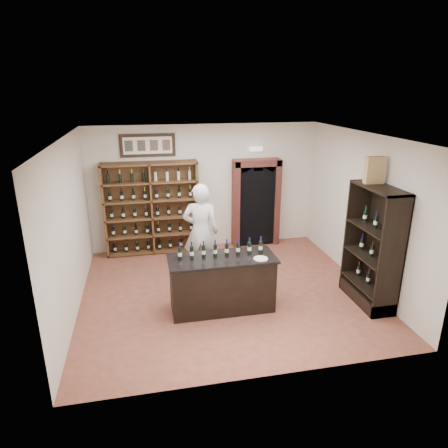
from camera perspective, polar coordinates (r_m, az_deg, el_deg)
The scene contains 22 objects.
floor at distance 7.96m, azimuth 0.28°, elevation -9.58°, with size 5.50×5.50×0.00m, color #9C4B3E.
ceiling at distance 7.03m, azimuth 0.33°, elevation 12.42°, with size 5.50×5.50×0.00m, color white.
wall_back at distance 9.72m, azimuth -2.77°, elevation 5.26°, with size 5.50×0.04×3.00m, color beige.
wall_left at distance 7.33m, azimuth -21.24°, elevation -0.68°, with size 0.04×5.00×3.00m, color beige.
wall_right at distance 8.35m, azimuth 19.11°, elevation 1.90°, with size 0.04×5.00×3.00m, color beige.
wine_shelf at distance 9.56m, azimuth -10.30°, elevation 2.24°, with size 2.20×0.38×2.20m.
framed_picture at distance 9.39m, azimuth -10.85°, elevation 10.98°, with size 1.25×0.04×0.52m, color black.
arched_doorway at distance 9.92m, azimuth 4.58°, elevation 3.34°, with size 1.17×0.35×2.17m.
emergency_light at distance 9.74m, azimuth 4.62°, elevation 10.64°, with size 0.30×0.10×0.10m, color white.
tasting_counter at distance 7.17m, azimuth -0.28°, elevation -8.51°, with size 1.88×0.78×1.00m.
counter_bottle_0 at distance 6.89m, azimuth -6.33°, elevation -4.16°, with size 0.07×0.07×0.30m.
counter_bottle_1 at distance 6.91m, azimuth -4.63°, elevation -4.04°, with size 0.07×0.07×0.30m.
counter_bottle_2 at distance 6.94m, azimuth -2.94°, elevation -3.91°, with size 0.07×0.07×0.30m.
counter_bottle_3 at distance 6.97m, azimuth -1.26°, elevation -3.78°, with size 0.07×0.07×0.30m.
counter_bottle_4 at distance 7.01m, azimuth 0.39°, elevation -3.65°, with size 0.07×0.07×0.30m.
counter_bottle_5 at distance 7.05m, azimuth 2.03°, elevation -3.52°, with size 0.07×0.07×0.30m.
counter_bottle_6 at distance 7.10m, azimuth 3.65°, elevation -3.38°, with size 0.07×0.07×0.30m.
counter_bottle_7 at distance 7.15m, azimuth 5.24°, elevation -3.25°, with size 0.07×0.07×0.30m.
side_cabinet at distance 7.77m, azimuth 20.38°, elevation -5.39°, with size 0.48×1.20×2.20m.
shopkeeper at distance 8.15m, azimuth -3.33°, elevation -1.11°, with size 0.73×0.48×2.01m, color silver.
plate at distance 6.91m, azimuth 5.27°, elevation -4.96°, with size 0.24×0.24×0.02m, color silver.
wine_crate at distance 7.47m, azimuth 20.71°, elevation 7.22°, with size 0.33×0.14×0.47m, color tan.
Camera 1 is at (-1.46, -6.83, 3.80)m, focal length 32.00 mm.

